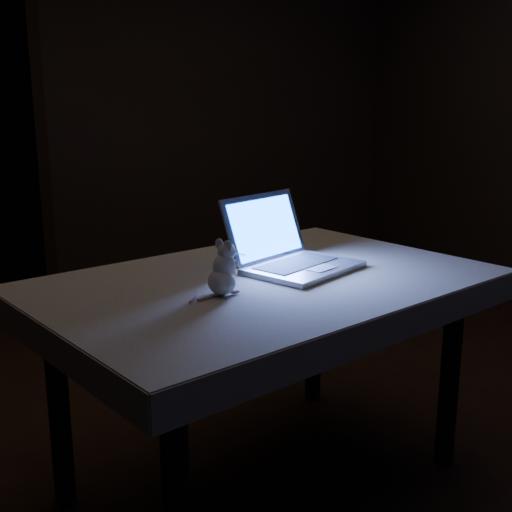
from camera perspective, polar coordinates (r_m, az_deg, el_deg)
name	(u,v)px	position (r m, az deg, el deg)	size (l,w,h in m)	color
floor	(254,406)	(3.00, -0.14, -13.23)	(5.00, 5.00, 0.00)	black
back_wall	(123,108)	(5.07, -11.73, 12.76)	(4.50, 0.04, 2.60)	black
table	(265,383)	(2.32, 0.78, -11.25)	(1.43, 0.92, 0.76)	black
tablecloth	(249,299)	(2.12, -0.60, -3.80)	(1.53, 1.02, 0.10)	#BFB39D
laptop	(304,234)	(2.25, 4.31, 1.99)	(0.39, 0.34, 0.27)	#A2A2A6
plush_mouse	(221,268)	(1.97, -3.09, -1.07)	(0.13, 0.13, 0.17)	silver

